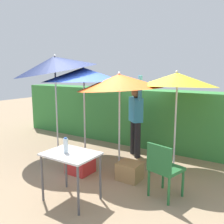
% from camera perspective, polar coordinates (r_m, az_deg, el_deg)
% --- Properties ---
extents(ground_plane, '(24.00, 24.00, 0.00)m').
position_cam_1_polar(ground_plane, '(5.35, -1.79, -12.16)').
color(ground_plane, '#9E8466').
extents(hedge_row, '(8.00, 0.70, 1.49)m').
position_cam_1_polar(hedge_row, '(6.61, 6.95, -1.20)').
color(hedge_row, '#38843D').
rests_on(hedge_row, ground_plane).
extents(umbrella_rainbow, '(1.74, 1.72, 1.98)m').
position_cam_1_polar(umbrella_rainbow, '(4.91, 1.73, 7.07)').
color(umbrella_rainbow, silver).
rests_on(umbrella_rainbow, ground_plane).
extents(umbrella_orange, '(1.85, 1.85, 2.11)m').
position_cam_1_polar(umbrella_orange, '(5.54, -6.68, 8.61)').
color(umbrella_orange, silver).
rests_on(umbrella_orange, ground_plane).
extents(umbrella_yellow, '(1.58, 1.59, 2.00)m').
position_cam_1_polar(umbrella_yellow, '(4.98, 14.89, 7.23)').
color(umbrella_yellow, silver).
rests_on(umbrella_yellow, ground_plane).
extents(umbrella_navy, '(1.96, 1.93, 2.53)m').
position_cam_1_polar(umbrella_navy, '(5.81, -13.17, 10.87)').
color(umbrella_navy, silver).
rests_on(umbrella_navy, ground_plane).
extents(person_vendor, '(0.47, 0.43, 1.88)m').
position_cam_1_polar(person_vendor, '(5.66, 5.55, -1.09)').
color(person_vendor, black).
rests_on(person_vendor, ground_plane).
extents(chair_plastic, '(0.54, 0.54, 0.89)m').
position_cam_1_polar(chair_plastic, '(3.97, 11.95, -12.46)').
color(chair_plastic, '#236633').
rests_on(chair_plastic, ground_plane).
extents(cooler_box, '(0.45, 0.43, 0.43)m').
position_cam_1_polar(cooler_box, '(4.93, -7.38, -11.50)').
color(cooler_box, red).
rests_on(cooler_box, ground_plane).
extents(crate_cardboard, '(0.42, 0.38, 0.33)m').
position_cam_1_polar(crate_cardboard, '(4.63, 4.14, -13.57)').
color(crate_cardboard, '#9E7A4C').
rests_on(crate_cardboard, ground_plane).
extents(folding_table, '(0.80, 0.60, 0.76)m').
position_cam_1_polar(folding_table, '(3.83, -9.56, -10.76)').
color(folding_table, '#4C4C51').
rests_on(folding_table, ground_plane).
extents(bottle_water, '(0.07, 0.07, 0.24)m').
position_cam_1_polar(bottle_water, '(3.79, -10.75, -7.68)').
color(bottle_water, silver).
rests_on(bottle_water, folding_table).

